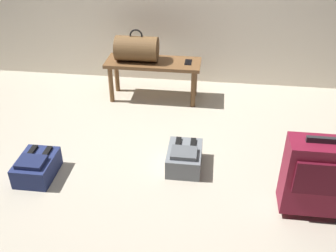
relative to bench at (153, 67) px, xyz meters
name	(u,v)px	position (x,y,z in m)	size (l,w,h in m)	color
ground_plane	(152,155)	(0.15, -1.06, -0.37)	(6.60, 6.60, 0.00)	#B2A893
bench	(153,67)	(0.00, 0.00, 0.00)	(1.00, 0.36, 0.44)	brown
duffel_bag_brown	(137,49)	(-0.17, 0.00, 0.20)	(0.44, 0.26, 0.34)	brown
cell_phone	(188,62)	(0.37, 0.01, 0.07)	(0.07, 0.14, 0.01)	black
suitcase_upright_burgundy	(318,176)	(1.40, -1.59, -0.04)	(0.46, 0.25, 0.64)	maroon
backpack_navy	(37,167)	(-0.73, -1.45, -0.28)	(0.28, 0.38, 0.21)	navy
backpack_grey	(184,158)	(0.45, -1.18, -0.28)	(0.28, 0.38, 0.21)	slate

